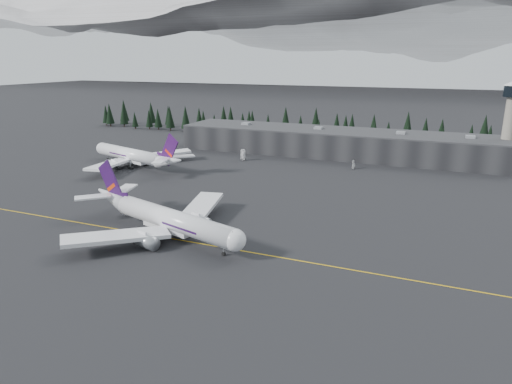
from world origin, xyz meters
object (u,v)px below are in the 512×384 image
at_px(jet_parked, 136,156).
at_px(gse_vehicle_a, 243,159).
at_px(control_tower, 511,115).
at_px(jet_main, 162,217).
at_px(gse_vehicle_b, 354,168).
at_px(terminal, 337,143).

bearing_deg(jet_parked, gse_vehicle_a, -124.46).
bearing_deg(gse_vehicle_a, control_tower, 24.55).
bearing_deg(jet_main, gse_vehicle_b, 87.50).
bearing_deg(terminal, gse_vehicle_b, -62.88).
xyz_separation_m(jet_parked, gse_vehicle_a, (38.70, 30.81, -4.21)).
relative_size(control_tower, gse_vehicle_a, 6.73).
distance_m(terminal, jet_parked, 97.95).
xyz_separation_m(control_tower, jet_parked, (-151.80, -63.79, -18.42)).
bearing_deg(jet_main, jet_parked, 148.13).
relative_size(jet_main, jet_parked, 1.01).
xyz_separation_m(terminal, gse_vehicle_b, (13.87, -27.08, -5.62)).
distance_m(gse_vehicle_a, gse_vehicle_b, 52.04).
bearing_deg(gse_vehicle_a, gse_vehicle_b, 11.49).
bearing_deg(gse_vehicle_a, jet_main, -70.77).
distance_m(terminal, control_tower, 76.98).
xyz_separation_m(gse_vehicle_a, gse_vehicle_b, (51.96, 2.90, -0.10)).
height_order(terminal, gse_vehicle_b, terminal).
height_order(control_tower, gse_vehicle_a, control_tower).
bearing_deg(jet_parked, jet_main, 148.68).
xyz_separation_m(terminal, jet_main, (-19.74, -124.90, -1.29)).
relative_size(terminal, control_tower, 4.24).
xyz_separation_m(terminal, control_tower, (75.00, 3.00, 17.11)).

